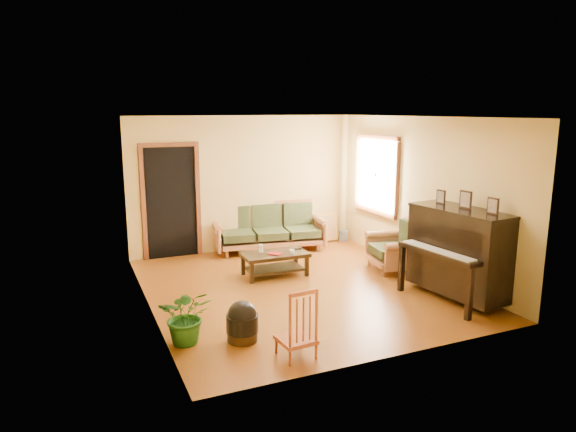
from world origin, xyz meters
name	(u,v)px	position (x,y,z in m)	size (l,w,h in m)	color
floor	(299,287)	(0.00, 0.00, 0.00)	(5.00, 5.00, 0.00)	#62310D
doorway	(171,203)	(-1.45, 2.48, 1.02)	(1.08, 0.16, 2.05)	black
window	(377,175)	(2.21, 1.30, 1.50)	(0.12, 1.36, 1.46)	white
sofa	(270,227)	(0.37, 2.18, 0.46)	(2.14, 0.90, 0.92)	#9F603A
coffee_table	(275,264)	(-0.12, 0.69, 0.19)	(1.07, 0.58, 0.39)	black
armchair	(394,245)	(1.86, 0.17, 0.45)	(0.85, 0.89, 0.89)	#9F603A
piano	(459,254)	(1.92, -1.35, 0.66)	(0.89, 1.50, 1.33)	black
footstool	(242,326)	(-1.40, -1.44, 0.18)	(0.39, 0.39, 0.37)	black
red_chair	(296,322)	(-0.98, -2.06, 0.41)	(0.38, 0.42, 0.82)	#943C1A
leaning_frame	(326,227)	(1.71, 2.36, 0.31)	(0.46, 0.10, 0.62)	gold
ceramic_crock	(344,235)	(2.08, 2.26, 0.11)	(0.18, 0.18, 0.22)	#2E4E8A
potted_plant	(187,315)	(-2.01, -1.25, 0.35)	(0.62, 0.54, 0.69)	#1C5117
book	(272,255)	(-0.22, 0.56, 0.40)	(0.16, 0.21, 0.02)	maroon
candle	(261,248)	(-0.32, 0.83, 0.45)	(0.07, 0.07, 0.13)	silver
glass_jar	(292,251)	(0.12, 0.55, 0.42)	(0.09, 0.09, 0.06)	silver
remote	(297,249)	(0.30, 0.74, 0.40)	(0.16, 0.04, 0.02)	black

